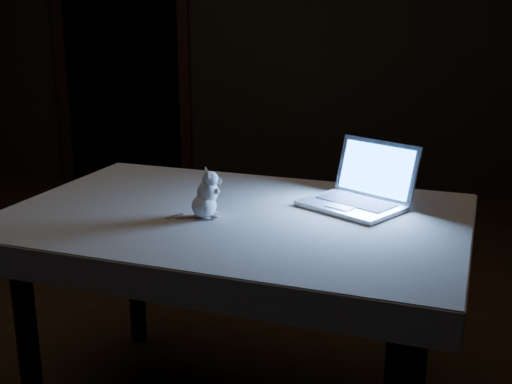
# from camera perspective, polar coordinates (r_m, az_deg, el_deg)

# --- Properties ---
(floor) EXTENTS (5.00, 5.00, 0.00)m
(floor) POSITION_cam_1_polar(r_m,az_deg,el_deg) (2.73, -6.53, -13.44)
(floor) COLOR black
(floor) RESTS_ON ground
(back_wall) EXTENTS (4.50, 0.04, 2.60)m
(back_wall) POSITION_cam_1_polar(r_m,az_deg,el_deg) (4.84, 0.82, 15.49)
(back_wall) COLOR black
(back_wall) RESTS_ON ground
(doorway) EXTENTS (1.06, 0.36, 2.13)m
(doorway) POSITION_cam_1_polar(r_m,az_deg,el_deg) (5.11, -11.82, 12.55)
(doorway) COLOR black
(doorway) RESTS_ON back_wall
(table) EXTENTS (1.47, 1.09, 0.71)m
(table) POSITION_cam_1_polar(r_m,az_deg,el_deg) (2.15, -1.85, -11.07)
(table) COLOR black
(table) RESTS_ON floor
(tablecloth) EXTENTS (1.68, 1.43, 0.10)m
(tablecloth) POSITION_cam_1_polar(r_m,az_deg,el_deg) (2.06, 0.94, -2.86)
(tablecloth) COLOR beige
(tablecloth) RESTS_ON table
(laptop) EXTENTS (0.40, 0.39, 0.21)m
(laptop) POSITION_cam_1_polar(r_m,az_deg,el_deg) (2.05, 8.57, 1.31)
(laptop) COLOR #BABAC0
(laptop) RESTS_ON tablecloth
(plush_mouse) EXTENTS (0.15, 0.15, 0.15)m
(plush_mouse) POSITION_cam_1_polar(r_m,az_deg,el_deg) (1.95, -4.66, -0.12)
(plush_mouse) COLOR silver
(plush_mouse) RESTS_ON tablecloth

